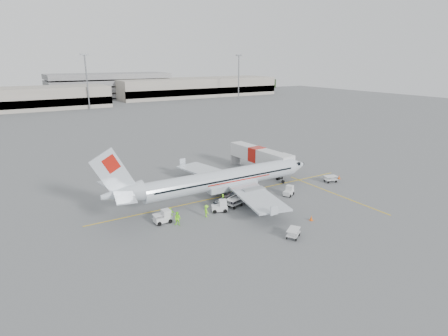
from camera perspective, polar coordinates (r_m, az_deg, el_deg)
The scene contains 25 objects.
ground at distance 57.98m, azimuth 1.04°, elevation -4.08°, with size 360.00×360.00×0.00m, color #56595B.
stripe_lead at distance 57.98m, azimuth 1.04°, elevation -4.08°, with size 44.00×0.20×0.01m, color yellow.
stripe_cross at distance 60.91m, azimuth 16.40°, elevation -3.75°, with size 0.20×20.00×0.01m, color yellow.
terminal_east at distance 215.62m, azimuth -4.12°, elevation 12.19°, with size 90.00×26.00×10.00m, color gray, non-canonical shape.
parking_garage at distance 213.24m, azimuth -17.10°, elevation 12.03°, with size 62.00×24.00×14.00m, color slate, non-canonical shape.
treeline at distance 223.38m, azimuth -24.32°, elevation 10.45°, with size 300.00×3.00×6.00m, color black, non-canonical shape.
mast_center at distance 167.59m, azimuth -20.14°, elevation 12.17°, with size 3.20×1.20×22.00m, color slate, non-canonical shape.
mast_east at distance 197.13m, azimuth 2.25°, elevation 13.59°, with size 3.20×1.20×22.00m, color slate, non-canonical shape.
aircraft at distance 56.01m, azimuth 0.13°, elevation 0.24°, with size 34.05×26.69×9.39m, color silver, non-canonical shape.
jet_bridge at distance 69.58m, azimuth 5.01°, elevation 1.31°, with size 3.25×17.33×4.55m, color silver, non-canonical shape.
belt_loader at distance 53.38m, azimuth 0.38°, elevation -4.57°, with size 4.33×1.62×2.35m, color silver, non-canonical shape.
tug_fore at distance 58.21m, azimuth 9.81°, elevation -3.46°, with size 1.94×1.11×1.50m, color silver, non-canonical shape.
tug_mid at distance 51.48m, azimuth -0.72°, elevation -5.80°, with size 2.12×1.21×1.64m, color silver, non-canonical shape.
tug_aft at distance 48.68m, azimuth -9.33°, elevation -7.34°, with size 2.18×1.25×1.69m, color silver, non-canonical shape.
cart_loaded_a at distance 53.22m, azimuth 1.64°, elevation -5.30°, with size 2.31×1.37×1.21m, color silver, non-canonical shape.
cart_loaded_b at distance 49.01m, azimuth -9.47°, elevation -7.53°, with size 2.16×1.28×1.13m, color silver, non-canonical shape.
cart_empty_a at distance 45.17m, azimuth 10.52°, elevation -9.76°, with size 2.09×1.24×1.09m, color silver, non-canonical shape.
cart_empty_b at distance 66.15m, azimuth 15.92°, elevation -1.62°, with size 2.13×1.26×1.11m, color silver, non-canonical shape.
cone_nose at distance 68.38m, azimuth 17.13°, elevation -1.31°, with size 0.43×0.43×0.70m, color #E6520B.
cone_port at distance 64.47m, azimuth -6.31°, elevation -1.80°, with size 0.34×0.34×0.56m, color #E6520B.
cone_stbd at distance 50.22m, azimuth 13.16°, elevation -7.41°, with size 0.43×0.43×0.70m, color #E6520B.
crew_a at distance 53.81m, azimuth -0.13°, elevation -4.81°, with size 0.59×0.39×1.62m, color #7CE11D.
crew_b at distance 47.72m, azimuth -7.08°, elevation -7.67°, with size 0.87×0.68×1.80m, color #7CE11D.
crew_c at distance 49.86m, azimuth -2.69°, elevation -6.56°, with size 1.07×0.62×1.66m, color #7CE11D.
crew_d at distance 48.99m, azimuth -8.09°, elevation -7.05°, with size 1.06×0.44×1.81m, color #7CE11D.
Camera 1 is at (-29.32, -45.78, 20.16)m, focal length 30.00 mm.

